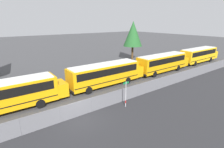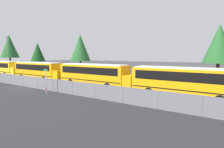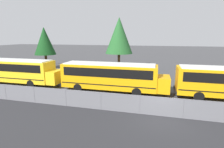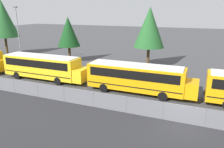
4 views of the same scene
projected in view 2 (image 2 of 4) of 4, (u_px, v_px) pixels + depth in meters
name	position (u px, v px, depth m)	size (l,w,h in m)	color
ground_plane	(30.00, 87.00, 23.00)	(200.00, 200.00, 0.00)	#424244
fence	(30.00, 82.00, 22.91)	(84.05, 0.07, 1.49)	#9EA0A5
school_bus_1	(3.00, 67.00, 36.20)	(11.35, 2.47, 3.06)	yellow
school_bus_2	(39.00, 70.00, 29.59)	(11.35, 2.47, 3.06)	orange
school_bus_3	(94.00, 73.00, 23.36)	(11.35, 2.47, 3.06)	orange
school_bus_4	(186.00, 80.00, 16.89)	(11.35, 2.47, 3.06)	orange
street_sign	(46.00, 80.00, 19.25)	(0.70, 0.09, 2.75)	#B7B7BC
light_pole	(7.00, 53.00, 45.19)	(0.60, 0.24, 8.97)	gray
tree_0	(38.00, 52.00, 45.50)	(3.70, 3.70, 7.43)	#51381E
tree_1	(219.00, 44.00, 23.66)	(4.05, 4.05, 8.43)	#51381E
tree_2	(9.00, 46.00, 53.50)	(5.33, 5.33, 10.42)	#51381E
tree_3	(80.00, 48.00, 40.16)	(4.64, 4.64, 8.98)	#51381E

